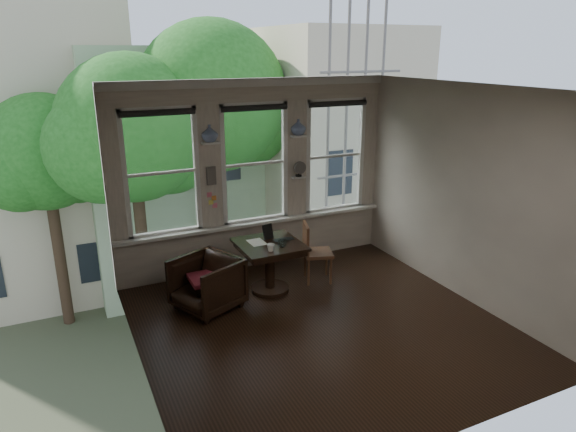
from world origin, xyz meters
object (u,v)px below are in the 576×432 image
side_chair_right (318,252)px  laptop (285,241)px  mug (271,248)px  table (270,267)px  armchair_left (207,284)px

side_chair_right → laptop: 0.65m
laptop → mug: mug is taller
table → mug: size_ratio=8.28×
table → side_chair_right: size_ratio=0.98×
armchair_left → mug: 1.00m
table → armchair_left: bearing=-172.1°
laptop → mug: size_ratio=2.79×
table → laptop: 0.45m
table → side_chair_right: (0.81, 0.02, 0.09)m
table → mug: 0.52m
armchair_left → side_chair_right: size_ratio=0.88×
side_chair_right → laptop: bearing=113.3°
table → armchair_left: size_ratio=1.11×
armchair_left → mug: size_ratio=7.49×
armchair_left → side_chair_right: (1.80, 0.15, 0.09)m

